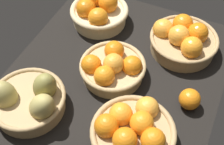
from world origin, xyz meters
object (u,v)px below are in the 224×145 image
object	(u,v)px
loose_orange_front_gap	(190,99)
basket_far_left_pears	(30,100)
basket_center	(112,67)
basket_far_right	(98,12)
basket_near_left	(133,131)
basket_near_right	(183,39)

from	to	relation	value
loose_orange_front_gap	basket_far_left_pears	bearing A→B (deg)	115.88
basket_far_left_pears	basket_center	world-z (taller)	basket_far_left_pears
basket_far_right	loose_orange_front_gap	bearing A→B (deg)	-118.74
basket_far_left_pears	loose_orange_front_gap	distance (cm)	50.43
loose_orange_front_gap	basket_far_right	bearing A→B (deg)	61.26
basket_far_right	basket_near_left	bearing A→B (deg)	-143.18
basket_near_left	basket_near_right	bearing A→B (deg)	-3.51
basket_near_right	basket_center	world-z (taller)	basket_near_right
basket_near_left	basket_center	distance (cm)	25.46
basket_near_right	loose_orange_front_gap	world-z (taller)	basket_near_right
basket_near_right	basket_far_left_pears	xyz separation A→B (cm)	(-45.45, 36.00, -0.22)
basket_near_left	basket_far_right	bearing A→B (deg)	36.82
basket_center	loose_orange_front_gap	bearing A→B (deg)	-92.59
basket_near_right	loose_orange_front_gap	distance (cm)	25.29
basket_near_left	loose_orange_front_gap	distance (cm)	22.34
basket_far_right	basket_center	bearing A→B (deg)	-144.20
basket_far_right	basket_near_right	bearing A→B (deg)	-91.28
basket_near_left	loose_orange_front_gap	world-z (taller)	basket_near_left
basket_far_right	basket_far_left_pears	bearing A→B (deg)	178.53
basket_far_right	loose_orange_front_gap	distance (cm)	50.41
basket_near_left	basket_far_left_pears	xyz separation A→B (cm)	(-3.18, 33.41, -0.05)
basket_far_left_pears	basket_center	distance (cm)	29.26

